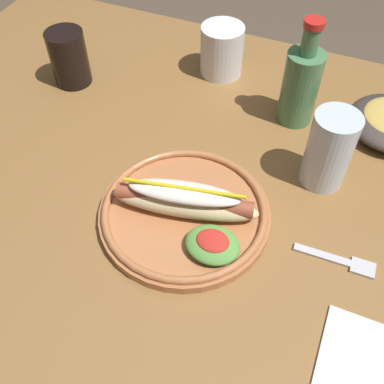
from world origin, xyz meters
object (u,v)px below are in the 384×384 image
object	(u,v)px
water_cup	(329,150)
napkin	(371,365)
glass_bottle	(301,84)
hot_dog_plate	(186,211)
soda_cup	(69,58)
fork	(341,261)
extra_cup	(222,51)

from	to	relation	value
water_cup	napkin	size ratio (longest dim) A/B	1.05
glass_bottle	hot_dog_plate	bearing A→B (deg)	-107.25
soda_cup	glass_bottle	xyz separation A→B (m)	(0.46, 0.06, 0.02)
hot_dog_plate	soda_cup	distance (m)	0.44
soda_cup	napkin	world-z (taller)	soda_cup
water_cup	glass_bottle	distance (m)	0.16
soda_cup	glass_bottle	distance (m)	0.46
fork	glass_bottle	bearing A→B (deg)	115.54
fork	water_cup	bearing A→B (deg)	111.59
fork	napkin	size ratio (longest dim) A/B	0.93
extra_cup	glass_bottle	distance (m)	0.20
fork	extra_cup	xyz separation A→B (m)	(-0.33, 0.37, 0.05)
glass_bottle	napkin	size ratio (longest dim) A/B	1.57
hot_dog_plate	extra_cup	distance (m)	0.40
soda_cup	napkin	xyz separation A→B (m)	(0.67, -0.36, -0.05)
fork	glass_bottle	size ratio (longest dim) A/B	0.59
napkin	extra_cup	bearing A→B (deg)	127.72
extra_cup	soda_cup	bearing A→B (deg)	-151.38
napkin	glass_bottle	bearing A→B (deg)	116.52
fork	water_cup	distance (m)	0.18
water_cup	napkin	bearing A→B (deg)	-65.85
water_cup	glass_bottle	bearing A→B (deg)	121.24
water_cup	soda_cup	bearing A→B (deg)	172.38
water_cup	fork	bearing A→B (deg)	-66.85
glass_bottle	extra_cup	bearing A→B (deg)	154.97
napkin	soda_cup	bearing A→B (deg)	151.60
hot_dog_plate	napkin	bearing A→B (deg)	-21.33
hot_dog_plate	water_cup	xyz separation A→B (m)	(0.18, 0.17, 0.05)
extra_cup	napkin	world-z (taller)	extra_cup
soda_cup	water_cup	bearing A→B (deg)	-7.62
napkin	fork	bearing A→B (deg)	115.25
hot_dog_plate	glass_bottle	distance (m)	0.33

